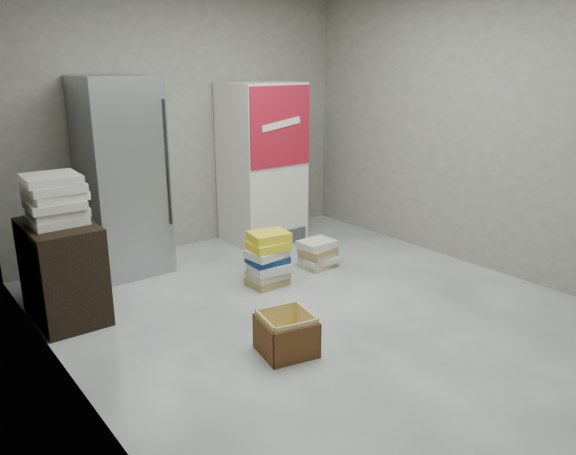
% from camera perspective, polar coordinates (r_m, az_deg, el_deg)
% --- Properties ---
extents(ground, '(5.00, 5.00, 0.00)m').
position_cam_1_polar(ground, '(4.66, 5.03, -9.27)').
color(ground, silver).
rests_on(ground, ground).
extents(room_shell, '(4.04, 5.04, 2.82)m').
position_cam_1_polar(room_shell, '(4.20, 5.67, 13.35)').
color(room_shell, gray).
rests_on(room_shell, ground).
extents(steel_fridge, '(0.70, 0.72, 1.90)m').
position_cam_1_polar(steel_fridge, '(5.66, -16.55, 4.94)').
color(steel_fridge, '#A8ABB1').
rests_on(steel_fridge, ground).
extents(coke_cooler, '(0.80, 0.73, 1.80)m').
position_cam_1_polar(coke_cooler, '(6.43, -2.65, 6.53)').
color(coke_cooler, silver).
rests_on(coke_cooler, ground).
extents(wood_shelf, '(0.50, 0.80, 0.80)m').
position_cam_1_polar(wood_shelf, '(4.89, -21.92, -4.12)').
color(wood_shelf, black).
rests_on(wood_shelf, ground).
extents(supply_box_stack, '(0.44, 0.44, 0.39)m').
position_cam_1_polar(supply_box_stack, '(4.73, -22.62, 2.67)').
color(supply_box_stack, silver).
rests_on(supply_box_stack, wood_shelf).
extents(phonebook_stack_main, '(0.41, 0.34, 0.51)m').
position_cam_1_polar(phonebook_stack_main, '(5.23, -2.03, -3.23)').
color(phonebook_stack_main, '#9F844E').
rests_on(phonebook_stack_main, ground).
extents(phonebook_stack_side, '(0.40, 0.33, 0.28)m').
position_cam_1_polar(phonebook_stack_side, '(5.72, 3.06, -2.68)').
color(phonebook_stack_side, tan).
rests_on(phonebook_stack_side, ground).
extents(cardboard_box, '(0.44, 0.44, 0.30)m').
position_cam_1_polar(cardboard_box, '(4.11, -0.17, -11.02)').
color(cardboard_box, gold).
rests_on(cardboard_box, ground).
extents(bucket_lid, '(0.32, 0.32, 0.07)m').
position_cam_1_polar(bucket_lid, '(4.22, 1.05, -11.65)').
color(bucket_lid, yellow).
rests_on(bucket_lid, ground).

